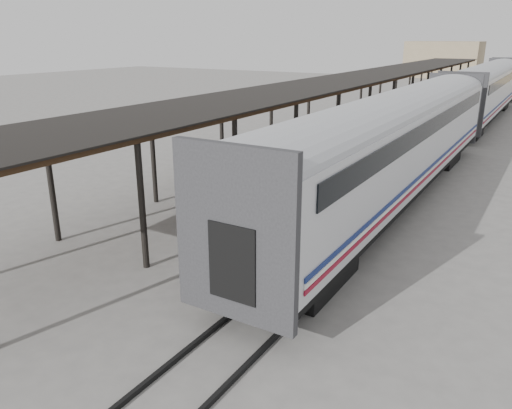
{
  "coord_description": "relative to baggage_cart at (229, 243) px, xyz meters",
  "views": [
    {
      "loc": [
        8.74,
        -12.18,
        6.72
      ],
      "look_at": [
        1.03,
        0.58,
        1.7
      ],
      "focal_mm": 35.0,
      "sensor_mm": 36.0,
      "label": 1
    }
  ],
  "objects": [
    {
      "name": "canopy",
      "position": [
        -4.02,
        24.37,
        3.36
      ],
      "size": [
        4.9,
        64.3,
        4.15
      ],
      "color": "#422B19",
      "rests_on": "ground"
    },
    {
      "name": "building_left",
      "position": [
        -10.62,
        82.37,
        2.35
      ],
      "size": [
        12.0,
        8.0,
        6.0
      ],
      "primitive_type": "cube",
      "color": "tan",
      "rests_on": "ground"
    },
    {
      "name": "porter",
      "position": [
        0.25,
        -0.65,
        1.18
      ],
      "size": [
        0.5,
        0.73,
        1.94
      ],
      "primitive_type": "imported",
      "rotation": [
        0.0,
        0.0,
        1.52
      ],
      "color": "navy",
      "rests_on": "baggage_cart"
    },
    {
      "name": "train",
      "position": [
        2.57,
        34.16,
        2.04
      ],
      "size": [
        3.45,
        76.01,
        4.01
      ],
      "color": "silver",
      "rests_on": "ground"
    },
    {
      "name": "ground",
      "position": [
        -0.62,
        0.37,
        -0.65
      ],
      "size": [
        160.0,
        160.0,
        0.0
      ],
      "primitive_type": "plane",
      "color": "slate",
      "rests_on": "ground"
    },
    {
      "name": "baggage_cart",
      "position": [
        0.0,
        0.0,
        0.0
      ],
      "size": [
        1.7,
        2.6,
        0.86
      ],
      "rotation": [
        0.0,
        0.0,
        0.2
      ],
      "color": "brown",
      "rests_on": "ground"
    },
    {
      "name": "suitcase_stack",
      "position": [
        -0.16,
        0.34,
        0.42
      ],
      "size": [
        1.25,
        1.28,
        0.57
      ],
      "rotation": [
        0.0,
        0.0,
        0.2
      ],
      "color": "#39383B",
      "rests_on": "baggage_cart"
    },
    {
      "name": "luggage_tug",
      "position": [
        -2.29,
        20.43,
        -0.05
      ],
      "size": [
        0.94,
        1.51,
        1.31
      ],
      "rotation": [
        0.0,
        0.0,
        0.02
      ],
      "color": "maroon",
      "rests_on": "ground"
    },
    {
      "name": "rails",
      "position": [
        2.58,
        34.37,
        -0.59
      ],
      "size": [
        1.54,
        150.0,
        0.12
      ],
      "color": "black",
      "rests_on": "ground"
    },
    {
      "name": "pedestrian",
      "position": [
        -2.27,
        16.45,
        0.19
      ],
      "size": [
        1.05,
        0.62,
        1.67
      ],
      "primitive_type": "imported",
      "rotation": [
        0.0,
        0.0,
        2.91
      ],
      "color": "black",
      "rests_on": "ground"
    }
  ]
}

